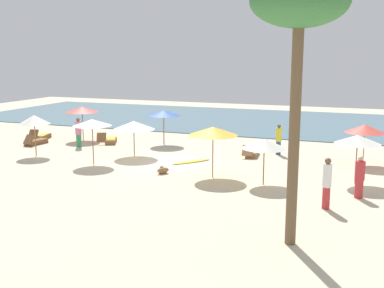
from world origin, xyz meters
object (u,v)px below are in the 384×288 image
(umbrella_8, at_px, (92,123))
(person_3, at_px, (360,177))
(person_1, at_px, (279,139))
(umbrella_7, at_px, (164,113))
(umbrella_4, at_px, (134,125))
(palm_1, at_px, (299,8))
(dog, at_px, (163,170))
(lounger_0, at_px, (35,142))
(umbrella_0, at_px, (213,131))
(person_5, at_px, (78,132))
(umbrella_2, at_px, (365,129))
(umbrella_1, at_px, (358,139))
(lounger_1, at_px, (110,140))
(umbrella_3, at_px, (264,144))
(lounger_3, at_px, (252,153))
(lounger_2, at_px, (42,137))
(surfboard, at_px, (191,162))
(umbrella_5, at_px, (34,120))
(person_2, at_px, (327,183))
(umbrella_6, at_px, (82,109))

(umbrella_8, bearing_deg, person_3, -6.04)
(person_1, bearing_deg, umbrella_7, 176.04)
(umbrella_4, relative_size, umbrella_8, 1.00)
(umbrella_4, xyz_separation_m, palm_1, (10.02, -9.25, 5.00))
(person_1, relative_size, dog, 2.60)
(lounger_0, bearing_deg, umbrella_0, -15.71)
(lounger_0, distance_m, person_5, 3.05)
(umbrella_8, bearing_deg, person_1, 34.12)
(umbrella_2, distance_m, person_5, 16.15)
(umbrella_1, height_order, palm_1, palm_1)
(umbrella_7, bearing_deg, umbrella_2, -7.11)
(lounger_0, relative_size, palm_1, 0.22)
(umbrella_4, bearing_deg, umbrella_2, 11.36)
(umbrella_2, xyz_separation_m, lounger_1, (-14.97, 0.61, -1.67))
(umbrella_2, xyz_separation_m, umbrella_7, (-11.66, 1.45, 0.09))
(umbrella_3, bearing_deg, lounger_3, 108.88)
(umbrella_7, xyz_separation_m, lounger_3, (5.92, -1.46, -1.77))
(lounger_1, xyz_separation_m, lounger_2, (-4.90, -0.38, -0.00))
(umbrella_4, relative_size, person_3, 1.38)
(lounger_2, height_order, person_5, person_5)
(lounger_0, relative_size, lounger_2, 0.97)
(person_1, bearing_deg, lounger_1, -178.11)
(umbrella_3, xyz_separation_m, dog, (-4.80, 0.17, -1.61))
(umbrella_2, bearing_deg, dog, -148.61)
(umbrella_4, relative_size, surfboard, 1.11)
(person_5, bearing_deg, umbrella_7, 30.28)
(umbrella_4, bearing_deg, umbrella_7, 89.21)
(dog, distance_m, surfboard, 2.74)
(palm_1, height_order, surfboard, palm_1)
(lounger_3, bearing_deg, umbrella_2, 0.12)
(umbrella_7, distance_m, surfboard, 5.58)
(umbrella_5, height_order, lounger_1, umbrella_5)
(person_5, xyz_separation_m, surfboard, (7.79, -1.44, -0.85))
(umbrella_8, height_order, person_3, umbrella_8)
(umbrella_5, xyz_separation_m, dog, (8.18, -1.19, -1.83))
(lounger_0, bearing_deg, person_2, -19.72)
(umbrella_6, bearing_deg, umbrella_8, -52.37)
(person_3, bearing_deg, palm_1, -107.05)
(lounger_3, bearing_deg, umbrella_7, 166.10)
(lounger_2, height_order, person_1, person_1)
(palm_1, distance_m, surfboard, 13.03)
(umbrella_0, relative_size, lounger_0, 1.34)
(lounger_1, distance_m, lounger_3, 9.25)
(person_3, bearing_deg, person_2, -119.66)
(umbrella_5, xyz_separation_m, umbrella_6, (-0.36, 5.11, -0.00))
(umbrella_4, bearing_deg, umbrella_0, -26.35)
(lounger_1, relative_size, person_3, 1.06)
(lounger_1, xyz_separation_m, person_3, (14.98, -6.66, 0.65))
(person_5, bearing_deg, umbrella_8, -47.38)
(lounger_2, bearing_deg, person_5, -19.83)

